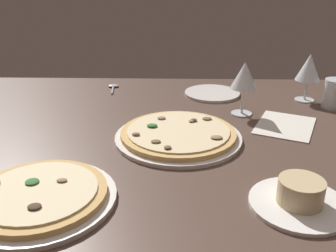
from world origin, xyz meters
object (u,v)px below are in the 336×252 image
at_px(side_plate, 212,93).
at_px(spoon, 113,87).
at_px(paper_menu, 285,126).
at_px(wine_glass_far, 244,77).
at_px(wine_glass_near, 309,69).
at_px(pizza_side, 40,196).
at_px(pizza_main, 178,135).
at_px(ramekin_on_saucer, 300,197).
at_px(water_glass, 335,95).

height_order(side_plate, spoon, spoon).
bearing_deg(paper_menu, wine_glass_far, -16.20).
relative_size(wine_glass_near, side_plate, 0.82).
bearing_deg(pizza_side, pizza_main, -132.11).
relative_size(pizza_side, paper_menu, 1.52).
bearing_deg(side_plate, pizza_main, 72.43).
height_order(ramekin_on_saucer, wine_glass_near, wine_glass_near).
distance_m(pizza_main, ramekin_on_saucer, 0.37).
xyz_separation_m(ramekin_on_saucer, side_plate, (0.11, -0.67, -0.01)).
xyz_separation_m(pizza_main, water_glass, (-0.49, -0.25, 0.03)).
relative_size(pizza_side, wine_glass_near, 1.84).
xyz_separation_m(water_glass, spoon, (0.74, -0.19, -0.04)).
distance_m(ramekin_on_saucer, spoon, 0.88).
height_order(water_glass, spoon, water_glass).
height_order(pizza_side, water_glass, water_glass).
bearing_deg(paper_menu, pizza_side, 58.26).
height_order(pizza_side, ramekin_on_saucer, ramekin_on_saucer).
distance_m(wine_glass_far, water_glass, 0.32).
bearing_deg(wine_glass_near, spoon, -10.49).
distance_m(wine_glass_near, water_glass, 0.12).
relative_size(wine_glass_near, spoon, 1.45).
bearing_deg(ramekin_on_saucer, pizza_side, -0.21).
bearing_deg(water_glass, wine_glass_near, -45.90).
height_order(pizza_main, pizza_side, same).
xyz_separation_m(pizza_side, spoon, (-0.02, -0.74, -0.01)).
bearing_deg(paper_menu, pizza_main, 41.31).
height_order(wine_glass_far, side_plate, wine_glass_far).
relative_size(side_plate, paper_menu, 1.01).
distance_m(wine_glass_near, side_plate, 0.33).
xyz_separation_m(pizza_main, wine_glass_far, (-0.19, -0.19, 0.10)).
bearing_deg(side_plate, ramekin_on_saucer, 99.04).
relative_size(pizza_side, wine_glass_far, 1.80).
bearing_deg(side_plate, wine_glass_near, 169.56).
distance_m(ramekin_on_saucer, paper_menu, 0.40).
distance_m(wine_glass_near, spoon, 0.69).
xyz_separation_m(ramekin_on_saucer, spoon, (0.47, -0.74, -0.01)).
bearing_deg(ramekin_on_saucer, water_glass, -116.16).
bearing_deg(wine_glass_far, paper_menu, 139.86).
bearing_deg(water_glass, pizza_side, 35.62).
height_order(pizza_main, water_glass, water_glass).
height_order(ramekin_on_saucer, paper_menu, ramekin_on_saucer).
distance_m(pizza_side, water_glass, 0.93).
relative_size(pizza_main, water_glass, 3.56).
distance_m(side_plate, paper_menu, 0.34).
bearing_deg(pizza_side, wine_glass_near, -138.36).
xyz_separation_m(side_plate, paper_menu, (-0.18, 0.28, -0.00)).
bearing_deg(pizza_main, ramekin_on_saucer, 127.60).
relative_size(pizza_side, spoon, 2.68).
height_order(wine_glass_far, paper_menu, wine_glass_far).
distance_m(pizza_main, water_glass, 0.56).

